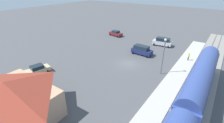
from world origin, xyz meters
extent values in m
plane|color=#4C4C4F|center=(0.00, 0.00, 0.00)|extent=(200.00, 200.00, 0.00)
cube|color=gray|center=(-14.00, 0.00, 0.09)|extent=(4.80, 70.00, 0.18)
cube|color=#59544C|center=(-14.72, 0.00, 0.24)|extent=(0.10, 70.00, 0.12)
cube|color=#59544C|center=(-13.28, 0.00, 0.24)|extent=(0.10, 70.00, 0.12)
cube|color=#B7B2A8|center=(-10.00, 0.00, 0.15)|extent=(3.20, 46.00, 0.30)
cube|color=#33478C|center=(-14.00, 3.83, 2.15)|extent=(2.90, 19.03, 3.70)
cube|color=gold|center=(-12.54, 3.83, 1.85)|extent=(0.04, 17.51, 0.36)
cylinder|color=#33478C|center=(-14.00, 3.83, 3.90)|extent=(2.75, 18.27, 2.76)
cube|color=tan|center=(4.00, 22.00, 1.88)|extent=(10.03, 8.68, 3.76)
pyramid|color=maroon|center=(4.00, 22.00, 4.60)|extent=(10.83, 9.48, 1.68)
cube|color=#4C3323|center=(4.00, 17.63, 1.05)|extent=(1.10, 0.08, 2.10)
cylinder|color=#23284C|center=(-10.11, -8.32, 0.72)|extent=(0.22, 0.22, 0.85)
cylinder|color=yellow|center=(-10.11, -8.32, 1.46)|extent=(0.36, 0.36, 0.62)
sphere|color=tan|center=(-10.11, -8.32, 1.89)|extent=(0.24, 0.24, 0.24)
cube|color=#C6B284|center=(11.83, 13.54, 0.72)|extent=(2.76, 4.79, 0.76)
cube|color=#19232D|center=(11.83, 13.54, 1.42)|extent=(2.04, 2.46, 0.64)
cylinder|color=black|center=(11.41, 15.38, 0.34)|extent=(0.22, 0.68, 0.68)
cylinder|color=black|center=(12.97, 15.04, 0.34)|extent=(0.22, 0.68, 0.68)
cylinder|color=black|center=(10.69, 12.05, 0.34)|extent=(0.22, 0.68, 0.68)
cylinder|color=black|center=(12.25, 11.71, 0.34)|extent=(0.22, 0.68, 0.68)
cube|color=navy|center=(-0.16, -6.07, 0.84)|extent=(5.01, 2.24, 1.00)
cube|color=#19232D|center=(-0.02, -6.08, 1.78)|extent=(3.52, 1.92, 0.88)
cylinder|color=black|center=(-2.11, -6.82, 0.34)|extent=(0.22, 0.68, 0.68)
cylinder|color=black|center=(-2.01, -5.10, 0.34)|extent=(0.22, 0.68, 0.68)
cylinder|color=black|center=(1.68, -7.04, 0.34)|extent=(0.22, 0.68, 0.68)
cylinder|color=black|center=(1.78, -5.33, 0.34)|extent=(0.22, 0.68, 0.68)
cube|color=silver|center=(-1.99, -14.84, 0.84)|extent=(5.04, 2.33, 1.00)
cube|color=#19232D|center=(-2.14, -14.85, 1.78)|extent=(3.55, 1.98, 0.88)
cylinder|color=black|center=(-0.16, -13.84, 0.34)|extent=(0.22, 0.68, 0.68)
cylinder|color=black|center=(-0.03, -15.55, 0.34)|extent=(0.22, 0.68, 0.68)
cylinder|color=black|center=(-3.95, -14.13, 0.34)|extent=(0.22, 0.68, 0.68)
cylinder|color=black|center=(-3.82, -15.84, 0.34)|extent=(0.22, 0.68, 0.68)
cube|color=maroon|center=(13.46, -15.30, 0.72)|extent=(4.76, 2.63, 0.76)
cube|color=#19232D|center=(13.46, -15.30, 1.42)|extent=(2.42, 1.98, 0.64)
cylinder|color=black|center=(11.64, -15.78, 0.34)|extent=(0.22, 0.68, 0.68)
cylinder|color=black|center=(11.93, -14.20, 0.34)|extent=(0.22, 0.68, 0.68)
cylinder|color=black|center=(14.99, -16.39, 0.34)|extent=(0.22, 0.68, 0.68)
cylinder|color=black|center=(15.28, -14.82, 0.34)|extent=(0.22, 0.68, 0.68)
cylinder|color=#515156|center=(-7.20, 0.34, 3.27)|extent=(0.16, 0.16, 6.53)
sphere|color=#EAE5C6|center=(-7.20, 0.34, 6.71)|extent=(0.44, 0.44, 0.44)
camera|label=1|loc=(-15.18, 27.86, 15.59)|focal=26.52mm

